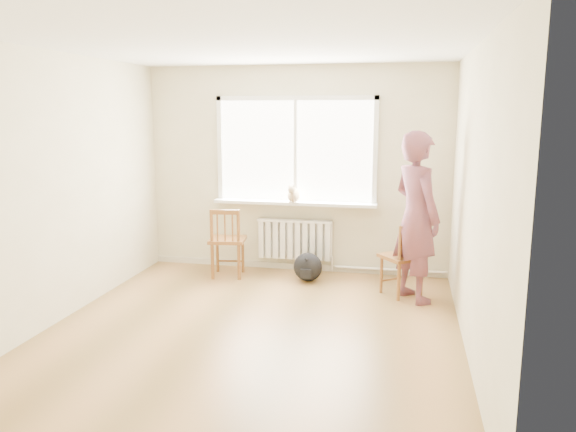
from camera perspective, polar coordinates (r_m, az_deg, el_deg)
The scene contains 13 objects.
floor at distance 5.60m, azimuth -3.72°, elevation -11.62°, with size 4.50×4.50×0.00m, color #A97945.
ceiling at distance 5.21m, azimuth -4.09°, elevation 17.02°, with size 4.50×4.50×0.00m, color white.
back_wall at distance 7.41m, azimuth 0.83°, elevation 4.69°, with size 4.00×0.01×2.70m, color beige.
window at distance 7.36m, azimuth 0.80°, elevation 7.09°, with size 2.12×0.05×1.42m.
windowsill at distance 7.36m, azimuth 0.66°, elevation 1.35°, with size 2.15×0.22×0.04m, color white.
radiator at distance 7.47m, azimuth 0.68°, elevation -2.34°, with size 1.00×0.12×0.55m.
heating_pipe at distance 7.46m, azimuth 10.22°, elevation -5.39°, with size 0.04×0.04×1.40m, color silver.
baseboard at distance 7.64m, azimuth 0.78°, elevation -5.14°, with size 4.00×0.03×0.08m, color beige.
chair_left at distance 7.25m, azimuth -6.22°, elevation -2.68°, with size 0.50×0.48×0.90m.
chair_right at distance 6.61m, azimuth 11.74°, elevation -4.34°, with size 0.59×0.58×0.86m.
person at distance 6.40m, azimuth 12.91°, elevation -0.10°, with size 0.70×0.46×1.91m, color #BA3E5E.
cat at distance 7.26m, azimuth 0.56°, elevation 2.18°, with size 0.17×0.37×0.25m.
backpack at distance 7.10m, azimuth 2.03°, elevation -5.20°, with size 0.36×0.27×0.36m, color black.
Camera 1 is at (1.41, -4.99, 2.12)m, focal length 35.00 mm.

